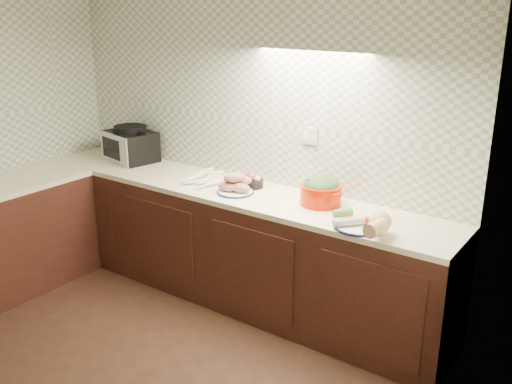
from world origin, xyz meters
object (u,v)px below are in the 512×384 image
Objects in this scene: parsnip_pile at (205,178)px; sweet_potato_plate at (235,185)px; onion_bowl at (253,181)px; dutch_oven at (321,191)px; veg_plate at (368,222)px; toaster_oven at (131,145)px.

parsnip_pile is 1.71× the size of sweet_potato_plate.
dutch_oven is at bearing -3.63° from onion_bowl.
sweet_potato_plate is at bearing -147.49° from dutch_oven.
dutch_oven is (1.00, 0.07, 0.06)m from parsnip_pile.
onion_bowl is at bearing 165.50° from veg_plate.
dutch_oven reaches higher than parsnip_pile.
sweet_potato_plate is 0.76× the size of dutch_oven.
onion_bowl is at bearing -163.79° from dutch_oven.
toaster_oven is 1.94m from dutch_oven.
veg_plate is (2.41, -0.27, -0.09)m from toaster_oven.
sweet_potato_plate is at bearing -11.83° from parsnip_pile.
sweet_potato_plate is 1.74× the size of onion_bowl.
dutch_oven reaches higher than veg_plate.
dutch_oven is (0.61, -0.04, 0.05)m from onion_bowl.
toaster_oven reaches higher than dutch_oven.
onion_bowl is 1.12m from veg_plate.
onion_bowl is 0.61m from dutch_oven.
parsnip_pile is at bearing 173.25° from veg_plate.
toaster_oven is at bearing 172.34° from sweet_potato_plate.
dutch_oven is 0.78× the size of veg_plate.
parsnip_pile is 0.40m from onion_bowl.
dutch_oven is at bearing 12.67° from sweet_potato_plate.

